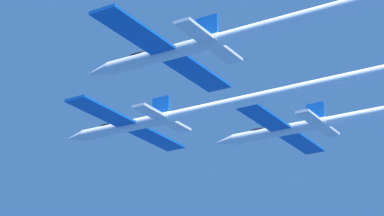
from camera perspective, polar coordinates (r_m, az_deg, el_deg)
jet_lead at (r=68.58m, az=5.44°, el=0.87°), size 17.25×54.37×2.86m
jet_left_wing at (r=55.46m, az=9.99°, el=7.17°), size 17.25×51.27×2.86m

